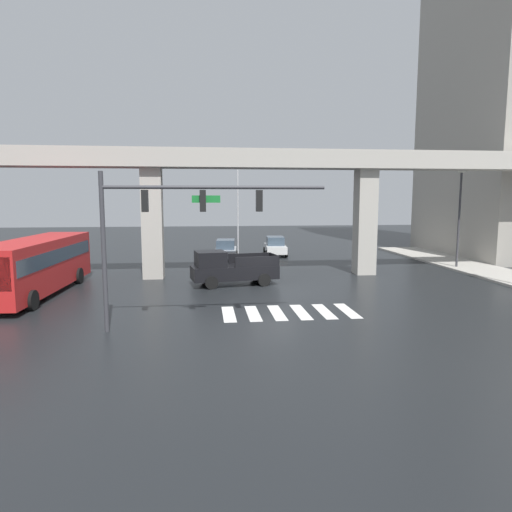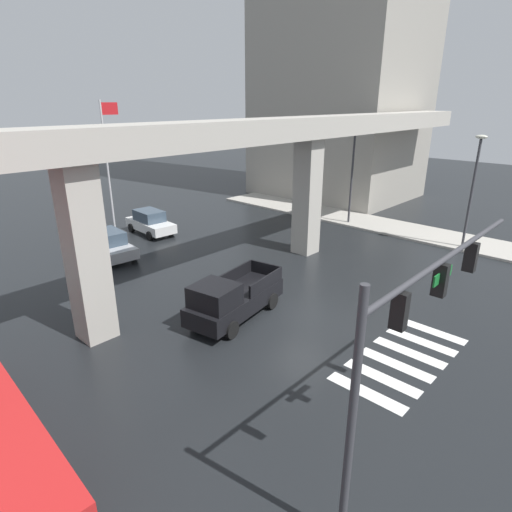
{
  "view_description": "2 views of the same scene",
  "coord_description": "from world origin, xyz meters",
  "px_view_note": "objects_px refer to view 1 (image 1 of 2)",
  "views": [
    {
      "loc": [
        -3.8,
        -24.75,
        5.19
      ],
      "look_at": [
        -0.89,
        0.71,
        1.92
      ],
      "focal_mm": 31.95,
      "sensor_mm": 36.0,
      "label": 1
    },
    {
      "loc": [
        -13.78,
        -10.08,
        9.18
      ],
      "look_at": [
        0.45,
        3.28,
        1.98
      ],
      "focal_mm": 29.67,
      "sensor_mm": 36.0,
      "label": 2
    }
  ],
  "objects_px": {
    "city_bus": "(36,263)",
    "sedan_white": "(275,246)",
    "street_lamp_mid_block": "(460,207)",
    "sedan_silver": "(226,250)",
    "pickup_truck": "(230,269)",
    "flagpole": "(239,196)",
    "traffic_signal_mast": "(173,214)"
  },
  "relations": [
    {
      "from": "city_bus",
      "to": "sedan_white",
      "type": "xyz_separation_m",
      "value": [
        15.44,
        15.1,
        -0.87
      ]
    },
    {
      "from": "street_lamp_mid_block",
      "to": "sedan_silver",
      "type": "bearing_deg",
      "value": 158.39
    },
    {
      "from": "pickup_truck",
      "to": "city_bus",
      "type": "xyz_separation_m",
      "value": [
        -10.52,
        -1.38,
        0.73
      ]
    },
    {
      "from": "flagpole",
      "to": "sedan_silver",
      "type": "bearing_deg",
      "value": -135.48
    },
    {
      "from": "pickup_truck",
      "to": "flagpole",
      "type": "relative_size",
      "value": 0.58
    },
    {
      "from": "sedan_silver",
      "to": "street_lamp_mid_block",
      "type": "bearing_deg",
      "value": -21.61
    },
    {
      "from": "flagpole",
      "to": "pickup_truck",
      "type": "bearing_deg",
      "value": -97.07
    },
    {
      "from": "sedan_silver",
      "to": "flagpole",
      "type": "relative_size",
      "value": 0.48
    },
    {
      "from": "sedan_white",
      "to": "flagpole",
      "type": "xyz_separation_m",
      "value": [
        -3.37,
        -1.3,
        4.53
      ]
    },
    {
      "from": "sedan_white",
      "to": "sedan_silver",
      "type": "bearing_deg",
      "value": -151.31
    },
    {
      "from": "sedan_white",
      "to": "street_lamp_mid_block",
      "type": "bearing_deg",
      "value": -37.03
    },
    {
      "from": "pickup_truck",
      "to": "sedan_white",
      "type": "relative_size",
      "value": 1.21
    },
    {
      "from": "sedan_white",
      "to": "city_bus",
      "type": "bearing_deg",
      "value": -135.63
    },
    {
      "from": "sedan_white",
      "to": "traffic_signal_mast",
      "type": "distance_m",
      "value": 24.28
    },
    {
      "from": "flagpole",
      "to": "sedan_white",
      "type": "bearing_deg",
      "value": 21.11
    },
    {
      "from": "street_lamp_mid_block",
      "to": "sedan_white",
      "type": "bearing_deg",
      "value": 142.97
    },
    {
      "from": "traffic_signal_mast",
      "to": "sedan_white",
      "type": "bearing_deg",
      "value": 71.58
    },
    {
      "from": "sedan_silver",
      "to": "street_lamp_mid_block",
      "type": "xyz_separation_m",
      "value": [
        16.78,
        -6.65,
        3.7
      ]
    },
    {
      "from": "city_bus",
      "to": "flagpole",
      "type": "distance_m",
      "value": 18.7
    },
    {
      "from": "pickup_truck",
      "to": "flagpole",
      "type": "bearing_deg",
      "value": 82.93
    },
    {
      "from": "pickup_truck",
      "to": "street_lamp_mid_block",
      "type": "height_order",
      "value": "street_lamp_mid_block"
    },
    {
      "from": "pickup_truck",
      "to": "sedan_silver",
      "type": "height_order",
      "value": "pickup_truck"
    },
    {
      "from": "city_bus",
      "to": "traffic_signal_mast",
      "type": "height_order",
      "value": "traffic_signal_mast"
    },
    {
      "from": "traffic_signal_mast",
      "to": "flagpole",
      "type": "xyz_separation_m",
      "value": [
        4.21,
        21.46,
        0.82
      ]
    },
    {
      "from": "sedan_white",
      "to": "flagpole",
      "type": "distance_m",
      "value": 5.8
    },
    {
      "from": "pickup_truck",
      "to": "street_lamp_mid_block",
      "type": "relative_size",
      "value": 0.74
    },
    {
      "from": "pickup_truck",
      "to": "sedan_white",
      "type": "bearing_deg",
      "value": 70.3
    },
    {
      "from": "sedan_silver",
      "to": "flagpole",
      "type": "height_order",
      "value": "flagpole"
    },
    {
      "from": "city_bus",
      "to": "street_lamp_mid_block",
      "type": "xyz_separation_m",
      "value": [
        27.6,
        5.93,
        2.83
      ]
    },
    {
      "from": "city_bus",
      "to": "pickup_truck",
      "type": "bearing_deg",
      "value": 7.48
    },
    {
      "from": "sedan_silver",
      "to": "city_bus",
      "type": "bearing_deg",
      "value": -130.7
    },
    {
      "from": "sedan_silver",
      "to": "street_lamp_mid_block",
      "type": "height_order",
      "value": "street_lamp_mid_block"
    }
  ]
}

